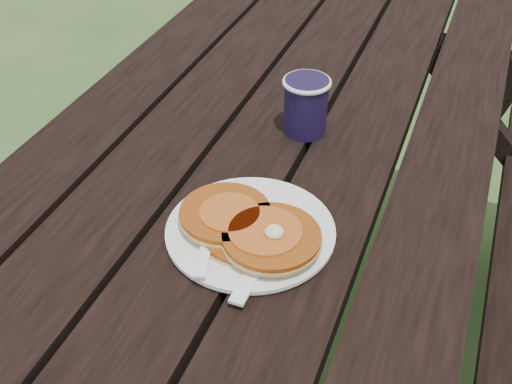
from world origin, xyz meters
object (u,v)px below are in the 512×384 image
(picnic_table, at_px, (256,304))
(pancake_stack, at_px, (249,228))
(plate, at_px, (251,232))
(coffee_cup, at_px, (306,103))

(picnic_table, relative_size, pancake_stack, 8.61)
(plate, height_order, coffee_cup, coffee_cup)
(pancake_stack, height_order, coffee_cup, coffee_cup)
(picnic_table, relative_size, plate, 7.75)
(coffee_cup, bearing_deg, pancake_stack, -87.46)
(picnic_table, xyz_separation_m, coffee_cup, (0.06, 0.08, 0.44))
(picnic_table, distance_m, pancake_stack, 0.46)
(plate, xyz_separation_m, coffee_cup, (-0.01, 0.28, 0.05))
(picnic_table, distance_m, plate, 0.44)
(pancake_stack, xyz_separation_m, coffee_cup, (-0.01, 0.30, 0.03))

